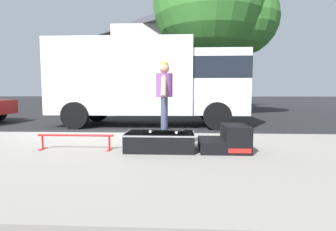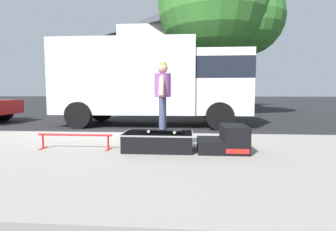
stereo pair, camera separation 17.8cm
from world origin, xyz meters
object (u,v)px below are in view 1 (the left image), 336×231
at_px(skate_box, 160,141).
at_px(grind_rail, 76,138).
at_px(street_tree_main, 217,7).
at_px(kicker_ramp, 228,140).
at_px(skateboard, 164,130).
at_px(skater_kid, 164,89).
at_px(box_truck, 150,79).

height_order(skate_box, grind_rail, skate_box).
distance_m(grind_rail, street_tree_main, 11.48).
distance_m(kicker_ramp, skateboard, 1.20).
bearing_deg(street_tree_main, grind_rail, -112.11).
height_order(skateboard, skater_kid, skater_kid).
bearing_deg(kicker_ramp, grind_rail, -179.08).
xyz_separation_m(skateboard, box_truck, (-0.84, 4.83, 1.19)).
height_order(skateboard, box_truck, box_truck).
bearing_deg(skater_kid, skate_box, 167.32).
relative_size(kicker_ramp, skater_kid, 0.71).
xyz_separation_m(kicker_ramp, street_tree_main, (0.95, 9.39, 5.32)).
height_order(skate_box, kicker_ramp, kicker_ramp).
distance_m(skate_box, street_tree_main, 11.03).
relative_size(skate_box, box_truck, 0.19).
bearing_deg(skate_box, skateboard, -12.68).
relative_size(grind_rail, box_truck, 0.21).
bearing_deg(skater_kid, grind_rail, -179.06).
relative_size(skater_kid, box_truck, 0.18).
distance_m(skateboard, skater_kid, 0.75).
height_order(skate_box, skater_kid, skater_kid).
bearing_deg(kicker_ramp, skater_kid, -179.10).
bearing_deg(box_truck, grind_rail, -100.01).
distance_m(skater_kid, box_truck, 4.92).
distance_m(grind_rail, skater_kid, 1.93).
distance_m(grind_rail, skateboard, 1.71).
xyz_separation_m(skate_box, street_tree_main, (2.22, 9.39, 5.34)).
bearing_deg(grind_rail, skateboard, 0.94).
height_order(skate_box, street_tree_main, street_tree_main).
bearing_deg(kicker_ramp, street_tree_main, 84.25).
bearing_deg(skateboard, street_tree_main, 77.22).
bearing_deg(grind_rail, street_tree_main, 67.89).
height_order(grind_rail, skateboard, skateboard).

